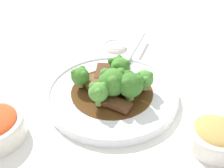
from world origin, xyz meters
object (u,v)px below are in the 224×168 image
Objects in this scene: broccoli_floret_2 at (131,85)px; sauce_dish at (115,46)px; beef_strip_4 at (110,83)px; beef_strip_3 at (94,85)px; beef_strip_1 at (104,73)px; broccoli_floret_0 at (98,92)px; serving_spoon at (125,65)px; broccoli_floret_6 at (145,80)px; broccoli_floret_5 at (120,67)px; main_plate at (112,93)px; side_bowl_appetizer at (216,136)px; beef_strip_0 at (127,83)px; broccoli_floret_1 at (80,76)px; broccoli_floret_3 at (113,82)px; beef_strip_2 at (118,104)px; broccoli_floret_4 at (118,64)px.

broccoli_floret_2 is 0.98× the size of sauce_dish.
beef_strip_4 is 0.07m from broccoli_floret_2.
beef_strip_3 is 1.15× the size of beef_strip_4.
broccoli_floret_0 reaches higher than beef_strip_1.
serving_spoon is 0.13m from sauce_dish.
broccoli_floret_6 is at bearing 82.92° from beef_strip_3.
serving_spoon is (-0.05, 0.02, -0.02)m from broccoli_floret_5.
main_plate is 2.94× the size of side_bowl_appetizer.
broccoli_floret_5 reaches higher than broccoli_floret_0.
beef_strip_0 is at bearing 48.42° from beef_strip_1.
serving_spoon is (-0.13, 0.06, -0.02)m from broccoli_floret_0.
broccoli_floret_0 reaches higher than broccoli_floret_1.
sauce_dish is (-0.20, 0.08, -0.04)m from broccoli_floret_1.
beef_strip_3 reaches higher than sauce_dish.
broccoli_floret_1 reaches higher than beef_strip_3.
main_plate is 0.08m from broccoli_floret_6.
main_plate is 6.13× the size of broccoli_floret_1.
beef_strip_4 is at bearing -5.36° from sauce_dish.
broccoli_floret_1 is 0.08m from broccoli_floret_3.
serving_spoon reaches higher than main_plate.
beef_strip_2 is 0.07m from beef_strip_4.
beef_strip_0 is (-0.01, 0.03, 0.02)m from main_plate.
beef_strip_1 is at bearing -162.63° from main_plate.
broccoli_floret_2 is at bearing 12.00° from broccoli_floret_5.
broccoli_floret_0 is 0.10m from broccoli_floret_5.
beef_strip_2 is 0.92× the size of beef_strip_4.
broccoli_floret_2 is (0.03, 0.03, 0.04)m from main_plate.
main_plate is 0.04m from beef_strip_3.
broccoli_floret_0 is at bearing -48.11° from broccoli_floret_3.
broccoli_floret_0 is at bearing -9.48° from sauce_dish.
beef_strip_1 is 0.10m from broccoli_floret_0.
broccoli_floret_2 is at bearing -128.36° from side_bowl_appetizer.
beef_strip_3 is at bearing -44.37° from broccoli_floret_4.
broccoli_floret_6 reaches higher than beef_strip_4.
beef_strip_2 is at bearing -117.76° from side_bowl_appetizer.
broccoli_floret_0 is at bearing -25.47° from serving_spoon.
broccoli_floret_0 reaches higher than serving_spoon.
beef_strip_2 is 1.27× the size of broccoli_floret_1.
beef_strip_2 is 0.14m from serving_spoon.
broccoli_floret_6 is at bearing 81.56° from broccoli_floret_1.
broccoli_floret_6 is (0.00, 0.07, 0.04)m from main_plate.
beef_strip_3 is 0.11m from broccoli_floret_6.
broccoli_floret_1 reaches higher than beef_strip_1.
sauce_dish is at bearing 170.52° from broccoli_floret_0.
side_bowl_appetizer is (0.20, 0.15, -0.02)m from broccoli_floret_4.
beef_strip_1 is at bearing -166.24° from broccoli_floret_3.
beef_strip_1 is at bearing -110.79° from broccoli_floret_5.
broccoli_floret_4 is 0.08m from broccoli_floret_6.
broccoli_floret_1 is (0.04, -0.05, 0.02)m from beef_strip_1.
broccoli_floret_2 is at bearing 4.43° from sauce_dish.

